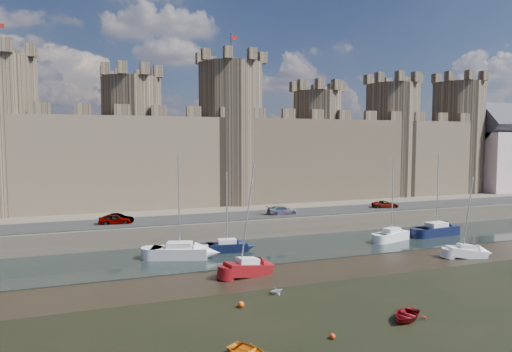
# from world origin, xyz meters

# --- Properties ---
(ground) EXTENTS (160.00, 160.00, 0.00)m
(ground) POSITION_xyz_m (0.00, 0.00, 0.00)
(ground) COLOR black
(ground) RESTS_ON ground
(water_channel) EXTENTS (160.00, 12.00, 0.08)m
(water_channel) POSITION_xyz_m (0.00, 24.00, 0.04)
(water_channel) COLOR black
(water_channel) RESTS_ON ground
(quay) EXTENTS (160.00, 60.00, 2.50)m
(quay) POSITION_xyz_m (0.00, 60.00, 1.25)
(quay) COLOR #4C443A
(quay) RESTS_ON ground
(road) EXTENTS (160.00, 7.00, 0.10)m
(road) POSITION_xyz_m (0.00, 34.00, 2.55)
(road) COLOR black
(road) RESTS_ON quay
(castle) EXTENTS (108.50, 11.00, 29.00)m
(castle) POSITION_xyz_m (-0.64, 48.00, 11.67)
(castle) COLOR #42382B
(castle) RESTS_ON quay
(car_0) EXTENTS (4.06, 1.98, 1.34)m
(car_0) POSITION_xyz_m (-17.59, 33.42, 3.17)
(car_0) COLOR gray
(car_0) RESTS_ON quay
(car_1) EXTENTS (3.98, 2.39, 1.24)m
(car_1) POSITION_xyz_m (-17.23, 34.00, 3.12)
(car_1) COLOR gray
(car_1) RESTS_ON quay
(car_2) EXTENTS (4.43, 2.07, 1.25)m
(car_2) POSITION_xyz_m (4.84, 33.21, 3.13)
(car_2) COLOR gray
(car_2) RESTS_ON quay
(car_3) EXTENTS (4.41, 3.01, 1.12)m
(car_3) POSITION_xyz_m (22.32, 33.53, 3.06)
(car_3) COLOR gray
(car_3) RESTS_ON quay
(sailboat_0) EXTENTS (6.46, 4.18, 11.28)m
(sailboat_0) POSITION_xyz_m (-11.42, 23.65, 0.86)
(sailboat_0) COLOR silver
(sailboat_0) RESTS_ON ground
(sailboat_1) EXTENTS (4.84, 2.49, 9.26)m
(sailboat_1) POSITION_xyz_m (-5.74, 24.71, 0.75)
(sailboat_1) COLOR black
(sailboat_1) RESTS_ON ground
(sailboat_2) EXTENTS (5.16, 3.11, 10.42)m
(sailboat_2) POSITION_xyz_m (15.71, 23.03, 0.83)
(sailboat_2) COLOR white
(sailboat_2) RESTS_ON ground
(sailboat_3) EXTENTS (6.58, 3.16, 11.12)m
(sailboat_3) POSITION_xyz_m (23.54, 23.80, 0.84)
(sailboat_3) COLOR black
(sailboat_3) RESTS_ON ground
(sailboat_4) EXTENTS (4.85, 2.66, 10.72)m
(sailboat_4) POSITION_xyz_m (-6.45, 15.39, 0.78)
(sailboat_4) COLOR maroon
(sailboat_4) RESTS_ON ground
(sailboat_5) EXTENTS (4.43, 2.68, 8.95)m
(sailboat_5) POSITION_xyz_m (18.47, 13.44, 0.67)
(sailboat_5) COLOR white
(sailboat_5) RESTS_ON ground
(dinghy_3) EXTENTS (1.22, 1.06, 0.63)m
(dinghy_3) POSITION_xyz_m (-5.98, 9.47, 0.31)
(dinghy_3) COLOR silver
(dinghy_3) RESTS_ON ground
(dinghy_4) EXTENTS (3.99, 3.70, 0.67)m
(dinghy_4) POSITION_xyz_m (0.67, 1.15, 0.34)
(dinghy_4) COLOR maroon
(dinghy_4) RESTS_ON ground
(buoy_0) EXTENTS (0.38, 0.38, 0.38)m
(buoy_0) POSITION_xyz_m (-5.88, 0.21, 0.19)
(buoy_0) COLOR red
(buoy_0) RESTS_ON ground
(buoy_1) EXTENTS (0.49, 0.49, 0.49)m
(buoy_1) POSITION_xyz_m (-9.71, 7.58, 0.25)
(buoy_1) COLOR #EC4C0A
(buoy_1) RESTS_ON ground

